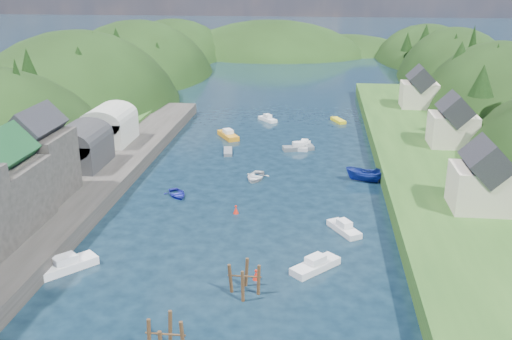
# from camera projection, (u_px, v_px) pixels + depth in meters

# --- Properties ---
(ground) EXTENTS (600.00, 600.00, 0.00)m
(ground) POSITION_uv_depth(u_px,v_px,m) (270.00, 150.00, 96.41)
(ground) COLOR black
(ground) RESTS_ON ground
(hillside_left) EXTENTS (44.00, 245.56, 52.00)m
(hillside_left) POSITION_uv_depth(u_px,v_px,m) (79.00, 145.00, 127.18)
(hillside_left) COLOR black
(hillside_left) RESTS_ON ground
(hillside_right) EXTENTS (36.00, 245.56, 48.00)m
(hillside_right) POSITION_uv_depth(u_px,v_px,m) (497.00, 155.00, 117.64)
(hillside_right) COLOR black
(hillside_right) RESTS_ON ground
(far_hills) EXTENTS (103.00, 68.00, 44.00)m
(far_hills) POSITION_uv_depth(u_px,v_px,m) (301.00, 81.00, 216.20)
(far_hills) COLOR black
(far_hills) RESTS_ON ground
(hill_trees) EXTENTS (90.11, 143.95, 12.36)m
(hill_trees) POSITION_uv_depth(u_px,v_px,m) (280.00, 70.00, 106.26)
(hill_trees) COLOR black
(hill_trees) RESTS_ON ground
(quay_left) EXTENTS (12.00, 110.00, 2.00)m
(quay_left) POSITION_uv_depth(u_px,v_px,m) (56.00, 207.00, 70.42)
(quay_left) COLOR #2D2B28
(quay_left) RESTS_ON ground
(terrace_left_grass) EXTENTS (12.00, 110.00, 2.50)m
(terrace_left_grass) POSITION_uv_depth(u_px,v_px,m) (2.00, 203.00, 71.06)
(terrace_left_grass) COLOR #234719
(terrace_left_grass) RESTS_ON ground
(boat_sheds) EXTENTS (7.00, 21.00, 7.50)m
(boat_sheds) POSITION_uv_depth(u_px,v_px,m) (95.00, 132.00, 87.04)
(boat_sheds) COLOR #2D2D30
(boat_sheds) RESTS_ON quay_left
(terrace_right) EXTENTS (16.00, 120.00, 2.40)m
(terrace_right) POSITION_uv_depth(u_px,v_px,m) (433.00, 167.00, 84.03)
(terrace_right) COLOR #234719
(terrace_right) RESTS_ON ground
(right_bank_cottages) EXTENTS (9.00, 59.24, 8.41)m
(right_bank_cottages) POSITION_uv_depth(u_px,v_px,m) (446.00, 123.00, 90.01)
(right_bank_cottages) COLOR beige
(right_bank_cottages) RESTS_ON terrace_right
(piling_cluster_near) EXTENTS (3.24, 3.02, 3.61)m
(piling_cluster_near) POSITION_uv_depth(u_px,v_px,m) (166.00, 340.00, 44.60)
(piling_cluster_near) COLOR #382314
(piling_cluster_near) RESTS_ON ground
(piling_cluster_far) EXTENTS (3.14, 2.94, 3.58)m
(piling_cluster_far) POSITION_uv_depth(u_px,v_px,m) (245.00, 282.00, 53.07)
(piling_cluster_far) COLOR #382314
(piling_cluster_far) RESTS_ON ground
(channel_buoy_near) EXTENTS (0.70, 0.70, 1.10)m
(channel_buoy_near) POSITION_uv_depth(u_px,v_px,m) (256.00, 275.00, 55.68)
(channel_buoy_near) COLOR #B11B0E
(channel_buoy_near) RESTS_ON ground
(channel_buoy_far) EXTENTS (0.70, 0.70, 1.10)m
(channel_buoy_far) POSITION_uv_depth(u_px,v_px,m) (236.00, 210.00, 70.90)
(channel_buoy_far) COLOR #B11B0E
(channel_buoy_far) RESTS_ON ground
(moored_boats) EXTENTS (37.61, 84.37, 2.47)m
(moored_boats) POSITION_uv_depth(u_px,v_px,m) (228.00, 215.00, 69.06)
(moored_boats) COLOR silver
(moored_boats) RESTS_ON ground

